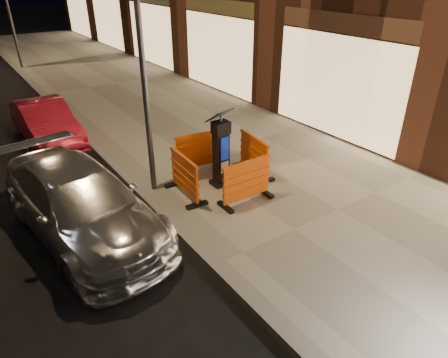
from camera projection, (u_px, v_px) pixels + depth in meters
ground_plane at (219, 270)px, 6.86m from camera, size 120.00×120.00×0.00m
sidewalk at (338, 213)px, 8.33m from camera, size 6.00×60.00×0.15m
kerb at (219, 267)px, 6.82m from camera, size 0.30×60.00×0.15m
parking_kiosk at (221, 150)px, 8.88m from camera, size 0.58×0.58×1.70m
barrier_front at (247, 182)px, 8.37m from camera, size 1.22×0.51×0.95m
barrier_back at (199, 151)px, 9.75m from camera, size 1.28×0.67×0.95m
barrier_kerbside at (185, 176)px, 8.58m from camera, size 0.57×1.24×0.95m
barrier_bldgside at (254, 155)px, 9.53m from camera, size 0.65×1.27×0.95m
car_silver at (87, 232)px, 7.84m from camera, size 2.40×4.79×1.33m
car_red at (50, 142)px, 11.88m from camera, size 1.38×3.66×1.19m
street_lamp_mid at (141, 53)px, 7.67m from camera, size 0.12×0.12×6.00m
street_lamp_far at (7, 2)px, 18.55m from camera, size 0.12×0.12×6.00m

